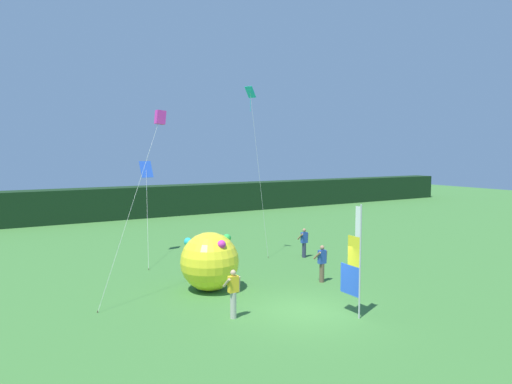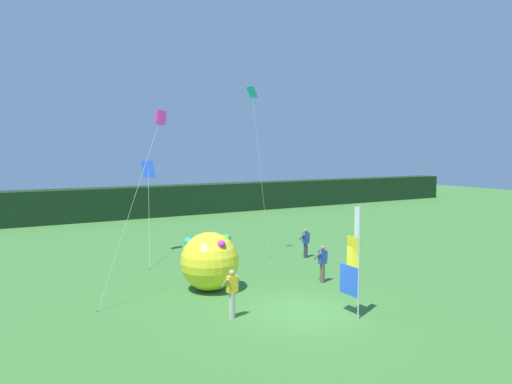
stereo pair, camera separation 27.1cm
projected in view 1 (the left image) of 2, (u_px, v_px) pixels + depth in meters
name	position (u px, v px, depth m)	size (l,w,h in m)	color
ground_plane	(304.00, 311.00, 17.23)	(120.00, 120.00, 0.00)	#3D7533
distant_treeline	(116.00, 203.00, 40.80)	(80.00, 2.40, 2.77)	black
banner_flag	(354.00, 263.00, 16.52)	(0.06, 1.03, 4.06)	#B7B7BC
person_near_banner	(322.00, 262.00, 20.95)	(0.55, 0.48, 1.69)	brown
person_mid_field	(304.00, 242.00, 25.87)	(0.55, 0.48, 1.64)	#2D334C
person_far_left	(233.00, 292.00, 16.38)	(0.55, 0.48, 1.75)	#B7B2A3
inflatable_balloon	(210.00, 261.00, 19.69)	(2.49, 2.49, 2.49)	yellow
kite_magenta_box_0	(160.00, 119.00, 19.46)	(3.37, 1.98, 7.63)	brown
kite_blue_diamond_1	(146.00, 173.00, 26.25)	(1.48, 3.80, 5.36)	brown
kite_cyan_diamond_2	(252.00, 107.00, 25.24)	(1.06, 0.97, 9.41)	brown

